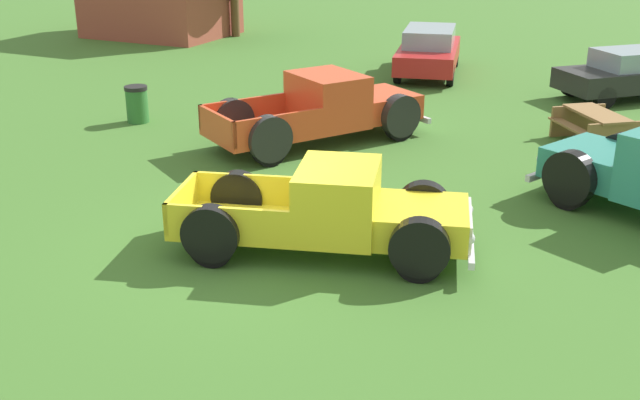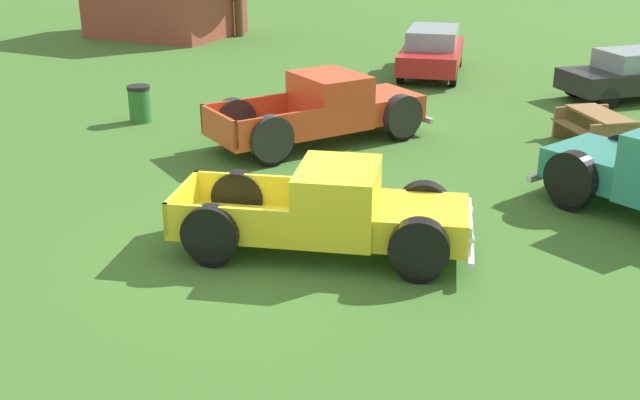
# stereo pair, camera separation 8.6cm
# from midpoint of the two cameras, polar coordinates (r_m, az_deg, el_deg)

# --- Properties ---
(ground_plane) EXTENTS (80.00, 80.00, 0.00)m
(ground_plane) POSITION_cam_midpoint_polar(r_m,az_deg,el_deg) (12.64, -4.30, -3.68)
(ground_plane) COLOR #3D6B28
(pickup_truck_foreground) EXTENTS (5.08, 2.96, 1.47)m
(pickup_truck_foreground) POSITION_cam_midpoint_polar(r_m,az_deg,el_deg) (12.21, 1.81, -0.97)
(pickup_truck_foreground) COLOR yellow
(pickup_truck_foreground) RESTS_ON ground_plane
(pickup_truck_behind_right) EXTENTS (4.44, 5.47, 1.62)m
(pickup_truck_behind_right) POSITION_cam_midpoint_polar(r_m,az_deg,el_deg) (18.18, 1.04, 6.82)
(pickup_truck_behind_right) COLOR #D14723
(pickup_truck_behind_right) RESTS_ON ground_plane
(sedan_distant_a) EXTENTS (4.31, 4.18, 1.42)m
(sedan_distant_a) POSITION_cam_midpoint_polar(r_m,az_deg,el_deg) (24.06, 22.72, 8.73)
(sedan_distant_a) COLOR black
(sedan_distant_a) RESTS_ON ground_plane
(sedan_distant_b) EXTENTS (2.79, 4.82, 1.51)m
(sedan_distant_b) POSITION_cam_midpoint_polar(r_m,az_deg,el_deg) (25.83, 8.47, 11.01)
(sedan_distant_b) COLOR #B21E1E
(sedan_distant_b) RESTS_ON ground_plane
(picnic_table) EXTENTS (2.27, 2.33, 0.78)m
(picnic_table) POSITION_cam_midpoint_polar(r_m,az_deg,el_deg) (19.05, 20.24, 5.30)
(picnic_table) COLOR olive
(picnic_table) RESTS_ON ground_plane
(trash_can) EXTENTS (0.59, 0.59, 0.95)m
(trash_can) POSITION_cam_midpoint_polar(r_m,az_deg,el_deg) (20.41, -13.23, 7.03)
(trash_can) COLOR #2D6B2D
(trash_can) RESTS_ON ground_plane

